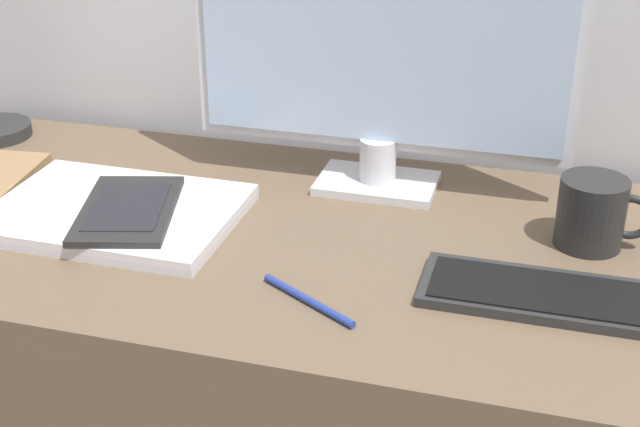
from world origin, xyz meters
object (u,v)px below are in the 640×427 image
Objects in this scene: ereader at (128,210)px; coffee_mug at (593,213)px; pen at (308,300)px; monitor at (382,45)px; keyboard at (562,297)px; laptop at (116,213)px.

coffee_mug is at bearing 11.06° from ereader.
monitor is at bearing 88.90° from pen.
coffee_mug is (0.58, 0.11, 0.02)m from ereader.
coffee_mug is at bearing 37.37° from pen.
coffee_mug is (0.03, 0.15, 0.04)m from keyboard.
monitor is 0.40m from ereader.
coffee_mug is at bearing -18.78° from monitor.
coffee_mug reaches higher than pen.
monitor is 0.35m from coffee_mug.
keyboard is at bearing 16.28° from pen.
laptop is 0.33m from pen.
monitor is 0.42m from keyboard.
ereader is (0.03, -0.02, 0.02)m from laptop.
pen is at bearing -163.72° from keyboard.
laptop is at bearing -170.82° from coffee_mug.
coffee_mug is at bearing 79.45° from keyboard.
pen is (-0.27, -0.08, -0.00)m from keyboard.
monitor reaches higher than laptop.
monitor is 0.42m from laptop.
laptop is 0.03m from ereader.
laptop is at bearing 150.61° from ereader.
laptop reaches higher than pen.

